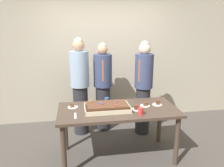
{
  "coord_description": "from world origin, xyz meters",
  "views": [
    {
      "loc": [
        -0.61,
        -3.07,
        2.01
      ],
      "look_at": [
        -0.07,
        0.15,
        1.15
      ],
      "focal_mm": 36.16,
      "sensor_mm": 36.0,
      "label": 1
    }
  ],
  "objects_px": {
    "party_table": "(118,115)",
    "plated_slice_far_left": "(137,108)",
    "plated_slice_far_right": "(145,105)",
    "cake_server_utensil": "(75,116)",
    "plated_slice_near_left": "(73,106)",
    "drink_cup_nearest": "(107,101)",
    "person_striped_tie_right": "(103,86)",
    "plated_slice_near_right": "(158,103)",
    "person_serving_front": "(80,85)",
    "sheet_cake": "(107,107)",
    "person_green_shirt_behind": "(143,87)",
    "drink_cup_middle": "(141,111)"
  },
  "relations": [
    {
      "from": "sheet_cake",
      "to": "person_green_shirt_behind",
      "type": "bearing_deg",
      "value": 43.93
    },
    {
      "from": "person_serving_front",
      "to": "person_striped_tie_right",
      "type": "xyz_separation_m",
      "value": [
        0.43,
        0.1,
        -0.06
      ]
    },
    {
      "from": "cake_server_utensil",
      "to": "person_striped_tie_right",
      "type": "bearing_deg",
      "value": 65.85
    },
    {
      "from": "plated_slice_far_left",
      "to": "drink_cup_middle",
      "type": "bearing_deg",
      "value": -87.63
    },
    {
      "from": "drink_cup_middle",
      "to": "person_serving_front",
      "type": "height_order",
      "value": "person_serving_front"
    },
    {
      "from": "drink_cup_nearest",
      "to": "person_serving_front",
      "type": "height_order",
      "value": "person_serving_front"
    },
    {
      "from": "plated_slice_far_left",
      "to": "person_green_shirt_behind",
      "type": "height_order",
      "value": "person_green_shirt_behind"
    },
    {
      "from": "person_serving_front",
      "to": "cake_server_utensil",
      "type": "bearing_deg",
      "value": -26.31
    },
    {
      "from": "cake_server_utensil",
      "to": "person_striped_tie_right",
      "type": "height_order",
      "value": "person_striped_tie_right"
    },
    {
      "from": "plated_slice_near_left",
      "to": "person_green_shirt_behind",
      "type": "xyz_separation_m",
      "value": [
        1.28,
        0.56,
        0.09
      ]
    },
    {
      "from": "plated_slice_near_right",
      "to": "person_striped_tie_right",
      "type": "xyz_separation_m",
      "value": [
        -0.73,
        0.95,
        0.05
      ]
    },
    {
      "from": "plated_slice_near_right",
      "to": "drink_cup_middle",
      "type": "bearing_deg",
      "value": -138.22
    },
    {
      "from": "cake_server_utensil",
      "to": "plated_slice_far_left",
      "type": "bearing_deg",
      "value": 5.36
    },
    {
      "from": "party_table",
      "to": "cake_server_utensil",
      "type": "height_order",
      "value": "cake_server_utensil"
    },
    {
      "from": "plated_slice_far_right",
      "to": "drink_cup_middle",
      "type": "xyz_separation_m",
      "value": [
        -0.17,
        -0.31,
        0.03
      ]
    },
    {
      "from": "person_green_shirt_behind",
      "to": "cake_server_utensil",
      "type": "bearing_deg",
      "value": -7.97
    },
    {
      "from": "plated_slice_far_right",
      "to": "cake_server_utensil",
      "type": "bearing_deg",
      "value": -168.53
    },
    {
      "from": "plated_slice_far_left",
      "to": "person_green_shirt_behind",
      "type": "relative_size",
      "value": 0.09
    },
    {
      "from": "plated_slice_far_right",
      "to": "drink_cup_middle",
      "type": "distance_m",
      "value": 0.36
    },
    {
      "from": "plated_slice_far_right",
      "to": "drink_cup_nearest",
      "type": "relative_size",
      "value": 1.5
    },
    {
      "from": "plated_slice_far_left",
      "to": "drink_cup_nearest",
      "type": "distance_m",
      "value": 0.51
    },
    {
      "from": "plated_slice_far_right",
      "to": "person_green_shirt_behind",
      "type": "xyz_separation_m",
      "value": [
        0.18,
        0.68,
        0.09
      ]
    },
    {
      "from": "plated_slice_near_left",
      "to": "drink_cup_nearest",
      "type": "bearing_deg",
      "value": 8.37
    },
    {
      "from": "plated_slice_near_right",
      "to": "person_green_shirt_behind",
      "type": "bearing_deg",
      "value": 91.96
    },
    {
      "from": "party_table",
      "to": "plated_slice_far_left",
      "type": "distance_m",
      "value": 0.3
    },
    {
      "from": "drink_cup_nearest",
      "to": "person_green_shirt_behind",
      "type": "relative_size",
      "value": 0.06
    },
    {
      "from": "person_green_shirt_behind",
      "to": "person_striped_tie_right",
      "type": "distance_m",
      "value": 0.76
    },
    {
      "from": "plated_slice_far_right",
      "to": "person_green_shirt_behind",
      "type": "distance_m",
      "value": 0.71
    },
    {
      "from": "drink_cup_nearest",
      "to": "person_green_shirt_behind",
      "type": "bearing_deg",
      "value": 33.1
    },
    {
      "from": "cake_server_utensil",
      "to": "person_green_shirt_behind",
      "type": "relative_size",
      "value": 0.12
    },
    {
      "from": "plated_slice_near_left",
      "to": "plated_slice_near_right",
      "type": "xyz_separation_m",
      "value": [
        1.3,
        -0.1,
        0.01
      ]
    },
    {
      "from": "plated_slice_near_right",
      "to": "drink_cup_nearest",
      "type": "height_order",
      "value": "drink_cup_nearest"
    },
    {
      "from": "plated_slice_near_right",
      "to": "plated_slice_far_right",
      "type": "height_order",
      "value": "plated_slice_near_right"
    },
    {
      "from": "sheet_cake",
      "to": "drink_cup_middle",
      "type": "height_order",
      "value": "sheet_cake"
    },
    {
      "from": "person_green_shirt_behind",
      "to": "drink_cup_nearest",
      "type": "bearing_deg",
      "value": -10.84
    },
    {
      "from": "party_table",
      "to": "plated_slice_far_left",
      "type": "xyz_separation_m",
      "value": [
        0.26,
        -0.09,
        0.13
      ]
    },
    {
      "from": "sheet_cake",
      "to": "person_striped_tie_right",
      "type": "bearing_deg",
      "value": 86.15
    },
    {
      "from": "plated_slice_near_left",
      "to": "person_serving_front",
      "type": "height_order",
      "value": "person_serving_front"
    },
    {
      "from": "sheet_cake",
      "to": "person_serving_front",
      "type": "distance_m",
      "value": 1.01
    },
    {
      "from": "plated_slice_near_left",
      "to": "cake_server_utensil",
      "type": "distance_m",
      "value": 0.34
    },
    {
      "from": "party_table",
      "to": "person_green_shirt_behind",
      "type": "xyz_separation_m",
      "value": [
        0.61,
        0.73,
        0.21
      ]
    },
    {
      "from": "drink_cup_nearest",
      "to": "drink_cup_middle",
      "type": "bearing_deg",
      "value": -52.07
    },
    {
      "from": "plated_slice_near_left",
      "to": "plated_slice_near_right",
      "type": "relative_size",
      "value": 1.0
    },
    {
      "from": "plated_slice_near_right",
      "to": "person_striped_tie_right",
      "type": "distance_m",
      "value": 1.2
    },
    {
      "from": "plated_slice_near_left",
      "to": "drink_cup_nearest",
      "type": "height_order",
      "value": "drink_cup_nearest"
    },
    {
      "from": "plated_slice_far_right",
      "to": "cake_server_utensil",
      "type": "distance_m",
      "value": 1.08
    },
    {
      "from": "drink_cup_middle",
      "to": "person_striped_tie_right",
      "type": "height_order",
      "value": "person_striped_tie_right"
    },
    {
      "from": "cake_server_utensil",
      "to": "person_green_shirt_behind",
      "type": "xyz_separation_m",
      "value": [
        1.24,
        0.9,
        0.11
      ]
    },
    {
      "from": "party_table",
      "to": "plated_slice_near_left",
      "type": "distance_m",
      "value": 0.69
    },
    {
      "from": "plated_slice_far_left",
      "to": "person_green_shirt_behind",
      "type": "distance_m",
      "value": 0.89
    }
  ]
}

